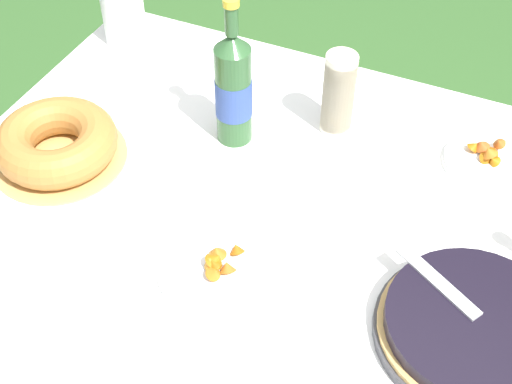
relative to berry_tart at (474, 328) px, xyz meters
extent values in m
cube|color=brown|center=(-0.39, 0.07, -0.05)|extent=(1.51, 1.22, 0.03)
cylinder|color=brown|center=(-1.08, 0.62, -0.42)|extent=(0.06, 0.06, 0.71)
cube|color=white|center=(-0.39, 0.07, -0.03)|extent=(1.52, 1.23, 0.00)
cube|color=white|center=(-0.39, 0.69, -0.08)|extent=(1.52, 0.00, 0.10)
cylinder|color=#38383D|center=(0.00, 0.00, -0.02)|extent=(0.35, 0.35, 0.02)
cylinder|color=tan|center=(0.00, 0.00, 0.00)|extent=(0.33, 0.33, 0.01)
cylinder|color=black|center=(0.00, 0.00, 0.02)|extent=(0.31, 0.31, 0.03)
cube|color=silver|center=(-0.08, 0.05, 0.03)|extent=(0.18, 0.12, 0.00)
cylinder|color=tan|center=(-0.93, 0.09, -0.02)|extent=(0.30, 0.30, 0.01)
torus|color=#AD7033|center=(-0.93, 0.09, 0.02)|extent=(0.27, 0.27, 0.09)
cylinder|color=beige|center=(-0.41, 0.44, 0.02)|extent=(0.07, 0.07, 0.09)
cylinder|color=beige|center=(-0.41, 0.44, 0.03)|extent=(0.07, 0.07, 0.09)
cylinder|color=beige|center=(-0.41, 0.44, 0.05)|extent=(0.07, 0.07, 0.09)
cylinder|color=beige|center=(-0.41, 0.44, 0.06)|extent=(0.07, 0.07, 0.09)
cylinder|color=beige|center=(-0.41, 0.44, 0.07)|extent=(0.07, 0.07, 0.09)
cylinder|color=beige|center=(-0.41, 0.44, 0.08)|extent=(0.07, 0.07, 0.09)
cylinder|color=beige|center=(-0.41, 0.44, 0.10)|extent=(0.07, 0.07, 0.09)
cylinder|color=beige|center=(-0.41, 0.44, 0.11)|extent=(0.07, 0.07, 0.09)
cylinder|color=beige|center=(-0.41, 0.44, 0.12)|extent=(0.07, 0.07, 0.09)
torus|color=beige|center=(-0.41, 0.44, 0.17)|extent=(0.07, 0.07, 0.01)
cylinder|color=#2D562D|center=(-0.61, 0.31, 0.09)|extent=(0.08, 0.08, 0.24)
cylinder|color=#334C93|center=(-0.61, 0.31, 0.09)|extent=(0.08, 0.08, 0.09)
cone|color=#2D562D|center=(-0.61, 0.31, 0.23)|extent=(0.08, 0.08, 0.04)
cylinder|color=#2D562D|center=(-0.61, 0.31, 0.28)|extent=(0.03, 0.03, 0.06)
cylinder|color=gold|center=(-0.61, 0.31, 0.32)|extent=(0.03, 0.03, 0.02)
cylinder|color=white|center=(-0.07, 0.46, -0.02)|extent=(0.19, 0.19, 0.01)
torus|color=white|center=(-0.07, 0.46, -0.01)|extent=(0.19, 0.19, 0.01)
cone|color=#B85E0E|center=(-0.10, 0.48, 0.00)|extent=(0.04, 0.04, 0.03)
cone|color=#B5531F|center=(-0.09, 0.48, 0.00)|extent=(0.05, 0.05, 0.03)
cone|color=#A85C10|center=(-0.07, 0.46, -0.01)|extent=(0.05, 0.04, 0.03)
cone|color=#B76A10|center=(-0.05, 0.45, -0.01)|extent=(0.03, 0.04, 0.04)
cone|color=#B6530D|center=(-0.06, 0.48, -0.01)|extent=(0.04, 0.04, 0.04)
cone|color=#C8681D|center=(-0.07, 0.46, 0.01)|extent=(0.05, 0.04, 0.04)
cone|color=#A8551C|center=(-0.05, 0.50, 0.01)|extent=(0.04, 0.04, 0.03)
cylinder|color=white|center=(-0.47, -0.05, -0.02)|extent=(0.23, 0.23, 0.01)
torus|color=white|center=(-0.47, -0.05, -0.01)|extent=(0.22, 0.22, 0.01)
cone|color=#CA6D1C|center=(-0.46, -0.08, 0.00)|extent=(0.04, 0.04, 0.03)
cone|color=#B0530D|center=(-0.48, -0.06, 0.01)|extent=(0.04, 0.03, 0.03)
cone|color=#B95F1D|center=(-0.45, -0.05, -0.01)|extent=(0.04, 0.04, 0.04)
cone|color=#A9641C|center=(-0.49, -0.03, 0.00)|extent=(0.05, 0.05, 0.03)
cone|color=#C0791E|center=(-0.48, -0.06, 0.00)|extent=(0.05, 0.05, 0.04)
cone|color=#AA5610|center=(-0.46, 0.00, -0.01)|extent=(0.04, 0.04, 0.04)
cone|color=#A66310|center=(-0.47, -0.05, 0.01)|extent=(0.05, 0.05, 0.05)
cylinder|color=white|center=(-1.04, 0.55, 0.09)|extent=(0.11, 0.11, 0.24)
camera|label=1|loc=(-0.06, -0.79, 1.05)|focal=50.00mm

